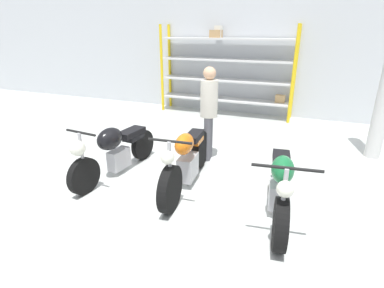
# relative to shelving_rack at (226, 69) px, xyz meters

# --- Properties ---
(ground_plane) EXTENTS (30.00, 30.00, 0.00)m
(ground_plane) POSITION_rel_shelving_rack_xyz_m (0.71, -4.85, -1.32)
(ground_plane) COLOR silver
(back_wall) EXTENTS (30.00, 0.08, 3.60)m
(back_wall) POSITION_rel_shelving_rack_xyz_m (0.71, 0.36, 0.48)
(back_wall) COLOR silver
(back_wall) RESTS_ON ground_plane
(shelving_rack) EXTENTS (3.86, 0.63, 2.51)m
(shelving_rack) POSITION_rel_shelving_rack_xyz_m (0.00, 0.00, 0.00)
(shelving_rack) COLOR yellow
(shelving_rack) RESTS_ON ground_plane
(motorcycle_black) EXTENTS (0.56, 2.07, 0.99)m
(motorcycle_black) POSITION_rel_shelving_rack_xyz_m (-0.64, -4.61, -0.84)
(motorcycle_black) COLOR black
(motorcycle_black) RESTS_ON ground_plane
(motorcycle_orange) EXTENTS (0.60, 2.18, 1.03)m
(motorcycle_orange) POSITION_rel_shelving_rack_xyz_m (0.65, -4.53, -0.87)
(motorcycle_orange) COLOR black
(motorcycle_orange) RESTS_ON ground_plane
(motorcycle_green) EXTENTS (0.74, 2.04, 1.01)m
(motorcycle_green) POSITION_rel_shelving_rack_xyz_m (2.11, -4.82, -0.89)
(motorcycle_green) COLOR black
(motorcycle_green) RESTS_ON ground_plane
(person_browsing) EXTENTS (0.35, 0.35, 1.76)m
(person_browsing) POSITION_rel_shelving_rack_xyz_m (0.62, -3.37, -0.28)
(person_browsing) COLOR #595960
(person_browsing) RESTS_ON ground_plane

